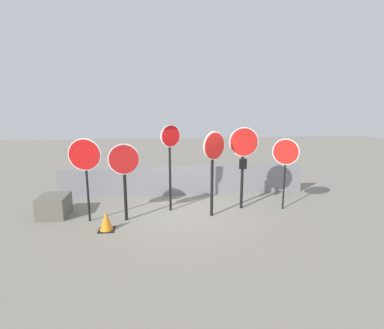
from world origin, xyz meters
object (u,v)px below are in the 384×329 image
object	(u,v)px
stop_sign_2	(170,150)
stop_sign_3	(213,157)
traffic_cone_0	(106,221)
stop_sign_1	(124,168)
stop_sign_4	(243,152)
storage_crate	(54,206)
stop_sign_0	(85,160)
stop_sign_5	(286,156)

from	to	relation	value
stop_sign_2	stop_sign_3	xyz separation A→B (m)	(1.19, -0.58, -0.15)
stop_sign_3	stop_sign_2	bearing A→B (deg)	119.25
stop_sign_2	traffic_cone_0	size ratio (longest dim) A/B	5.22
stop_sign_1	stop_sign_4	world-z (taller)	stop_sign_4
stop_sign_4	stop_sign_1	bearing A→B (deg)	-166.19
stop_sign_4	storage_crate	bearing A→B (deg)	-176.05
stop_sign_2	stop_sign_4	size ratio (longest dim) A/B	1.03
stop_sign_0	traffic_cone_0	world-z (taller)	stop_sign_0
stop_sign_0	stop_sign_1	bearing A→B (deg)	1.82
stop_sign_1	traffic_cone_0	world-z (taller)	stop_sign_1
stop_sign_1	stop_sign_3	world-z (taller)	stop_sign_3
stop_sign_2	stop_sign_5	world-z (taller)	stop_sign_2
stop_sign_0	stop_sign_2	distance (m)	2.41
stop_sign_3	stop_sign_4	xyz separation A→B (m)	(1.01, 0.53, 0.04)
stop_sign_0	stop_sign_4	world-z (taller)	stop_sign_4
stop_sign_1	stop_sign_3	size ratio (longest dim) A/B	0.88
stop_sign_0	stop_sign_3	world-z (taller)	stop_sign_3
stop_sign_2	stop_sign_4	world-z (taller)	stop_sign_2
stop_sign_1	storage_crate	bearing A→B (deg)	156.21
stop_sign_3	storage_crate	world-z (taller)	stop_sign_3
stop_sign_2	storage_crate	size ratio (longest dim) A/B	2.76
stop_sign_1	stop_sign_5	world-z (taller)	stop_sign_5
stop_sign_4	traffic_cone_0	distance (m)	4.42
stop_sign_4	storage_crate	size ratio (longest dim) A/B	2.67
stop_sign_3	traffic_cone_0	distance (m)	3.37
storage_crate	stop_sign_0	bearing A→B (deg)	-26.94
stop_sign_0	stop_sign_2	size ratio (longest dim) A/B	0.89
storage_crate	stop_sign_4	bearing A→B (deg)	0.13
stop_sign_5	stop_sign_2	bearing A→B (deg)	-150.82
traffic_cone_0	storage_crate	world-z (taller)	storage_crate
stop_sign_0	stop_sign_3	bearing A→B (deg)	4.93
stop_sign_5	storage_crate	size ratio (longest dim) A/B	2.32
stop_sign_3	stop_sign_5	bearing A→B (deg)	-26.86
stop_sign_1	traffic_cone_0	xyz separation A→B (m)	(-0.45, -0.61, -1.27)
stop_sign_4	stop_sign_0	bearing A→B (deg)	-168.96
stop_sign_2	traffic_cone_0	bearing A→B (deg)	-173.83
stop_sign_0	stop_sign_4	xyz separation A→B (m)	(4.53, 0.57, 0.04)
stop_sign_1	stop_sign_0	bearing A→B (deg)	169.64
stop_sign_0	stop_sign_5	world-z (taller)	stop_sign_0
stop_sign_0	stop_sign_4	size ratio (longest dim) A/B	0.92
stop_sign_1	traffic_cone_0	bearing A→B (deg)	-134.50
stop_sign_5	traffic_cone_0	size ratio (longest dim) A/B	4.38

